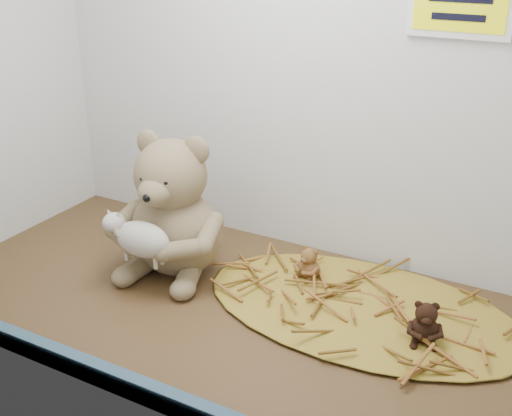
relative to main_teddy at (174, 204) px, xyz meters
The scene contains 7 objects.
alcove_shell 34.88cm from the main_teddy, ahead, with size 120.40×60.20×90.40cm.
front_rail 42.47cm from the main_teddy, 64.44° to the right, with size 119.28×2.20×3.60cm, color #3A5A6F.
straw_bed 42.45cm from the main_teddy, ahead, with size 62.23×36.13×1.20cm, color olive.
main_teddy is the anchor object (origin of this frame).
toy_lamb 11.15cm from the main_teddy, 90.00° to the right, with size 15.23×9.29×9.84cm, color beige, non-canonical shape.
mini_teddy_tan 29.79cm from the main_teddy, 17.33° to the left, with size 5.49×5.80×6.81cm, color brown, non-canonical shape.
mini_teddy_brown 53.95cm from the main_teddy, ahead, with size 6.23×6.58×7.73cm, color black, non-canonical shape.
Camera 1 is at (54.46, -88.91, 66.51)cm, focal length 45.00 mm.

